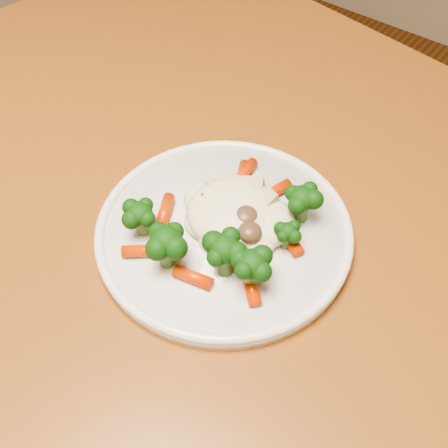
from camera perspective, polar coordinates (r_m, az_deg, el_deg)
dining_table at (r=0.61m, az=4.82°, el=-10.25°), size 1.35×1.00×0.75m
plate at (r=0.55m, az=-0.00°, el=-0.90°), size 0.25×0.25×0.01m
meal at (r=0.53m, az=0.49°, el=0.13°), size 0.16×0.18×0.04m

